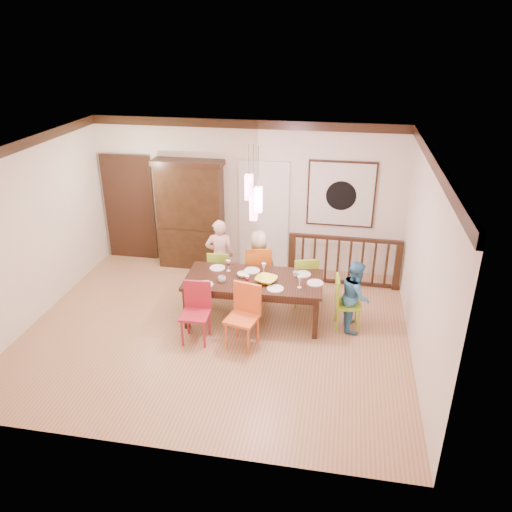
% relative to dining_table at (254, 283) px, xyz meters
% --- Properties ---
extents(floor, '(6.00, 6.00, 0.00)m').
position_rel_dining_table_xyz_m(floor, '(-0.52, -0.45, -0.67)').
color(floor, '#A3754E').
rests_on(floor, ground).
extents(ceiling, '(6.00, 6.00, 0.00)m').
position_rel_dining_table_xyz_m(ceiling, '(-0.52, -0.45, 2.23)').
color(ceiling, white).
rests_on(ceiling, wall_back).
extents(wall_back, '(6.00, 0.00, 6.00)m').
position_rel_dining_table_xyz_m(wall_back, '(-0.52, 2.05, 0.78)').
color(wall_back, silver).
rests_on(wall_back, floor).
extents(wall_left, '(0.00, 5.00, 5.00)m').
position_rel_dining_table_xyz_m(wall_left, '(-3.52, -0.45, 0.78)').
color(wall_left, silver).
rests_on(wall_left, floor).
extents(wall_right, '(0.00, 5.00, 5.00)m').
position_rel_dining_table_xyz_m(wall_right, '(2.48, -0.45, 0.78)').
color(wall_right, silver).
rests_on(wall_right, floor).
extents(crown_molding, '(6.00, 5.00, 0.16)m').
position_rel_dining_table_xyz_m(crown_molding, '(-0.52, -0.45, 2.15)').
color(crown_molding, black).
rests_on(crown_molding, wall_back).
extents(panel_door, '(1.04, 0.07, 2.24)m').
position_rel_dining_table_xyz_m(panel_door, '(-2.92, 2.00, 0.38)').
color(panel_door, black).
rests_on(panel_door, wall_back).
extents(white_doorway, '(0.97, 0.05, 2.22)m').
position_rel_dining_table_xyz_m(white_doorway, '(-0.17, 2.01, 0.38)').
color(white_doorway, silver).
rests_on(white_doorway, wall_back).
extents(painting, '(1.25, 0.06, 1.25)m').
position_rel_dining_table_xyz_m(painting, '(1.28, 2.01, 0.93)').
color(painting, black).
rests_on(painting, wall_back).
extents(pendant_cluster, '(0.27, 0.21, 1.14)m').
position_rel_dining_table_xyz_m(pendant_cluster, '(0.00, -0.00, 1.44)').
color(pendant_cluster, '#F3496C').
rests_on(pendant_cluster, ceiling).
extents(dining_table, '(2.24, 1.08, 0.75)m').
position_rel_dining_table_xyz_m(dining_table, '(0.00, 0.00, 0.00)').
color(dining_table, black).
rests_on(dining_table, floor).
extents(chair_far_left, '(0.40, 0.40, 0.84)m').
position_rel_dining_table_xyz_m(chair_far_left, '(-0.76, 0.80, -0.19)').
color(chair_far_left, '#9DCE35').
rests_on(chair_far_left, floor).
extents(chair_far_mid, '(0.54, 0.54, 1.00)m').
position_rel_dining_table_xyz_m(chair_far_mid, '(-0.07, 0.80, -0.10)').
color(chair_far_mid, '#BD5713').
rests_on(chair_far_mid, floor).
extents(chair_far_right, '(0.51, 0.51, 0.91)m').
position_rel_dining_table_xyz_m(chair_far_right, '(0.75, 0.69, -0.15)').
color(chair_far_right, '#85A623').
rests_on(chair_far_right, floor).
extents(chair_near_left, '(0.44, 0.44, 0.94)m').
position_rel_dining_table_xyz_m(chair_near_left, '(-0.76, -0.77, -0.13)').
color(chair_near_left, '#AD2031').
rests_on(chair_near_left, floor).
extents(chair_near_mid, '(0.53, 0.53, 0.98)m').
position_rel_dining_table_xyz_m(chair_near_mid, '(-0.03, -0.79, -0.11)').
color(chair_near_mid, orange).
rests_on(chair_near_mid, floor).
extents(chair_end_right, '(0.44, 0.44, 0.89)m').
position_rel_dining_table_xyz_m(chair_end_right, '(1.51, 0.01, -0.16)').
color(chair_end_right, '#8EB524').
rests_on(chair_end_right, floor).
extents(china_hutch, '(1.36, 0.46, 2.15)m').
position_rel_dining_table_xyz_m(china_hutch, '(-1.60, 1.84, 0.41)').
color(china_hutch, black).
rests_on(china_hutch, floor).
extents(balustrade, '(2.05, 0.12, 0.96)m').
position_rel_dining_table_xyz_m(balustrade, '(1.42, 1.50, -0.17)').
color(balustrade, black).
rests_on(balustrade, floor).
extents(person_far_left, '(0.56, 0.44, 1.37)m').
position_rel_dining_table_xyz_m(person_far_left, '(-0.78, 0.88, 0.02)').
color(person_far_left, '#FFC3C2').
rests_on(person_far_left, floor).
extents(person_far_mid, '(0.62, 0.42, 1.24)m').
position_rel_dining_table_xyz_m(person_far_mid, '(-0.06, 0.83, -0.05)').
color(person_far_mid, beige).
rests_on(person_far_mid, floor).
extents(person_end_right, '(0.49, 0.60, 1.16)m').
position_rel_dining_table_xyz_m(person_end_right, '(1.62, 0.04, -0.09)').
color(person_end_right, teal).
rests_on(person_end_right, floor).
extents(serving_bowl, '(0.41, 0.41, 0.08)m').
position_rel_dining_table_xyz_m(serving_bowl, '(0.21, -0.08, 0.12)').
color(serving_bowl, '#EFEF44').
rests_on(serving_bowl, dining_table).
extents(small_bowl, '(0.19, 0.19, 0.06)m').
position_rel_dining_table_xyz_m(small_bowl, '(-0.19, 0.05, 0.11)').
color(small_bowl, white).
rests_on(small_bowl, dining_table).
extents(cup_left, '(0.15, 0.15, 0.10)m').
position_rel_dining_table_xyz_m(cup_left, '(-0.48, -0.20, 0.13)').
color(cup_left, silver).
rests_on(cup_left, dining_table).
extents(cup_right, '(0.11, 0.11, 0.08)m').
position_rel_dining_table_xyz_m(cup_right, '(0.65, 0.20, 0.12)').
color(cup_right, silver).
rests_on(cup_right, dining_table).
extents(plate_far_left, '(0.26, 0.26, 0.01)m').
position_rel_dining_table_xyz_m(plate_far_left, '(-0.66, 0.26, 0.09)').
color(plate_far_left, white).
rests_on(plate_far_left, dining_table).
extents(plate_far_mid, '(0.26, 0.26, 0.01)m').
position_rel_dining_table_xyz_m(plate_far_mid, '(-0.08, 0.27, 0.09)').
color(plate_far_mid, white).
rests_on(plate_far_mid, dining_table).
extents(plate_far_right, '(0.26, 0.26, 0.01)m').
position_rel_dining_table_xyz_m(plate_far_right, '(0.76, 0.28, 0.09)').
color(plate_far_right, white).
rests_on(plate_far_right, dining_table).
extents(plate_near_left, '(0.26, 0.26, 0.01)m').
position_rel_dining_table_xyz_m(plate_near_left, '(-0.72, -0.34, 0.09)').
color(plate_near_left, white).
rests_on(plate_near_left, dining_table).
extents(plate_near_mid, '(0.26, 0.26, 0.01)m').
position_rel_dining_table_xyz_m(plate_near_mid, '(0.39, -0.28, 0.09)').
color(plate_near_mid, white).
rests_on(plate_near_mid, dining_table).
extents(plate_end_right, '(0.26, 0.26, 0.01)m').
position_rel_dining_table_xyz_m(plate_end_right, '(0.98, 0.01, 0.09)').
color(plate_end_right, white).
rests_on(plate_end_right, dining_table).
extents(wine_glass_a, '(0.08, 0.08, 0.19)m').
position_rel_dining_table_xyz_m(wine_glass_a, '(-0.47, 0.21, 0.17)').
color(wine_glass_a, '#590C19').
rests_on(wine_glass_a, dining_table).
extents(wine_glass_b, '(0.08, 0.08, 0.19)m').
position_rel_dining_table_xyz_m(wine_glass_b, '(0.13, 0.20, 0.17)').
color(wine_glass_b, silver).
rests_on(wine_glass_b, dining_table).
extents(wine_glass_c, '(0.08, 0.08, 0.19)m').
position_rel_dining_table_xyz_m(wine_glass_c, '(-0.05, -0.28, 0.17)').
color(wine_glass_c, '#590C19').
rests_on(wine_glass_c, dining_table).
extents(wine_glass_d, '(0.08, 0.08, 0.19)m').
position_rel_dining_table_xyz_m(wine_glass_d, '(0.75, -0.16, 0.17)').
color(wine_glass_d, silver).
rests_on(wine_glass_d, dining_table).
extents(napkin, '(0.18, 0.14, 0.01)m').
position_rel_dining_table_xyz_m(napkin, '(0.00, -0.40, 0.09)').
color(napkin, '#D83359').
rests_on(napkin, dining_table).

